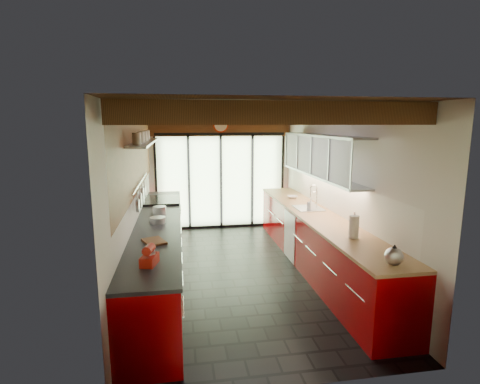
{
  "coord_description": "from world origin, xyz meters",
  "views": [
    {
      "loc": [
        -0.93,
        -5.68,
        2.39
      ],
      "look_at": [
        0.06,
        0.4,
        1.25
      ],
      "focal_mm": 28.0,
      "sensor_mm": 36.0,
      "label": 1
    }
  ],
  "objects_px": {
    "paper_towel": "(354,227)",
    "soap_bottle": "(311,204)",
    "stand_mixer": "(149,257)",
    "bowl": "(292,197)",
    "kettle": "(394,255)"
  },
  "relations": [
    {
      "from": "kettle",
      "to": "bowl",
      "type": "bearing_deg",
      "value": 90.0
    },
    {
      "from": "stand_mixer",
      "to": "paper_towel",
      "type": "xyz_separation_m",
      "value": [
        2.54,
        0.52,
        0.06
      ]
    },
    {
      "from": "stand_mixer",
      "to": "bowl",
      "type": "xyz_separation_m",
      "value": [
        2.54,
        3.17,
        -0.06
      ]
    },
    {
      "from": "stand_mixer",
      "to": "kettle",
      "type": "xyz_separation_m",
      "value": [
        2.54,
        -0.41,
        0.01
      ]
    },
    {
      "from": "stand_mixer",
      "to": "soap_bottle",
      "type": "height_order",
      "value": "stand_mixer"
    },
    {
      "from": "soap_bottle",
      "to": "kettle",
      "type": "bearing_deg",
      "value": -90.0
    },
    {
      "from": "stand_mixer",
      "to": "kettle",
      "type": "distance_m",
      "value": 2.57
    },
    {
      "from": "paper_towel",
      "to": "soap_bottle",
      "type": "bearing_deg",
      "value": 90.0
    },
    {
      "from": "stand_mixer",
      "to": "soap_bottle",
      "type": "distance_m",
      "value": 3.31
    },
    {
      "from": "kettle",
      "to": "stand_mixer",
      "type": "bearing_deg",
      "value": 170.92
    },
    {
      "from": "stand_mixer",
      "to": "paper_towel",
      "type": "height_order",
      "value": "paper_towel"
    },
    {
      "from": "soap_bottle",
      "to": "bowl",
      "type": "height_order",
      "value": "soap_bottle"
    },
    {
      "from": "stand_mixer",
      "to": "kettle",
      "type": "bearing_deg",
      "value": -9.08
    },
    {
      "from": "paper_towel",
      "to": "soap_bottle",
      "type": "height_order",
      "value": "paper_towel"
    },
    {
      "from": "soap_bottle",
      "to": "bowl",
      "type": "xyz_separation_m",
      "value": [
        0.0,
        1.05,
        -0.08
      ]
    }
  ]
}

